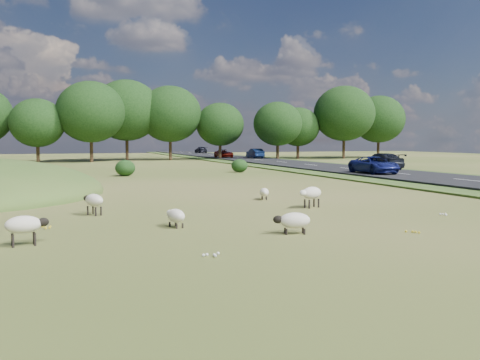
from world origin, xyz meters
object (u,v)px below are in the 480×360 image
Objects in this scene: sheep_0 at (176,216)px; car_5 at (224,153)px; car_3 at (374,165)px; sheep_2 at (311,193)px; sheep_1 at (264,192)px; car_2 at (201,150)px; sheep_3 at (94,200)px; car_1 at (255,153)px; car_4 at (381,161)px; sheep_4 at (294,220)px; sheep_5 at (25,225)px.

sheep_0 is 0.26× the size of car_5.
sheep_2 is at bearing -130.31° from car_3.
car_3 is (14.92, 13.01, 0.57)m from sheep_1.
sheep_1 is 0.24× the size of car_2.
sheep_2 is at bearing -103.69° from car_5.
sheep_1 is at bearing -55.08° from sheep_0.
sheep_0 is 1.09× the size of sheep_1.
car_1 is at bearing -55.86° from sheep_3.
car_2 is 0.85× the size of car_4.
car_3 is at bearing -152.70° from sheep_2.
sheep_3 is 0.23× the size of car_4.
sheep_4 is at bearing 70.35° from car_1.
sheep_3 is 0.27× the size of car_5.
car_5 is at bearing -32.78° from sheep_0.
sheep_1 is at bearing -105.33° from car_5.
sheep_3 is 0.96× the size of sheep_4.
car_2 reaches higher than sheep_0.
sheep_0 is 28.91m from car_3.
car_5 is at bearing -84.09° from car_4.
car_1 is (18.72, 50.71, 0.59)m from sheep_1.
sheep_2 is at bearing 71.73° from car_1.
car_1 is at bearing -130.66° from sheep_2.
sheep_0 is at bearing -22.67° from sheep_4.
sheep_2 is at bearing 31.22° from sheep_1.
sheep_0 is 92.71m from car_2.
sheep_3 is at bearing 61.54° from sheep_5.
car_3 is at bearing 86.87° from car_2.
car_4 reaches higher than sheep_5.
sheep_3 is 0.24× the size of car_3.
car_3 is 0.95× the size of car_4.
sheep_5 is 0.29× the size of car_1.
car_3 reaches higher than sheep_5.
sheep_2 reaches higher than sheep_4.
sheep_5 is 33.63m from car_3.
car_1 reaches higher than sheep_3.
sheep_5 is 39.56m from car_4.
sheep_5 is 68.12m from car_5.
car_4 is at bearing -59.11° from sheep_0.
sheep_2 is (6.81, 3.22, 0.25)m from sheep_0.
car_5 is at bearing -44.22° from car_1.
car_4 is 36.93m from car_5.
car_1 reaches higher than car_5.
sheep_3 reaches higher than sheep_1.
sheep_1 is at bearing -91.27° from sheep_4.
car_3 is (25.70, 21.68, 0.34)m from sheep_5.
car_1 reaches higher than sheep_5.
sheep_5 is at bearing 129.58° from sheep_3.
sheep_5 is (-2.28, -5.80, 0.01)m from sheep_3.
car_1 is 5.30m from car_5.
sheep_3 is at bearing 63.07° from car_1.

